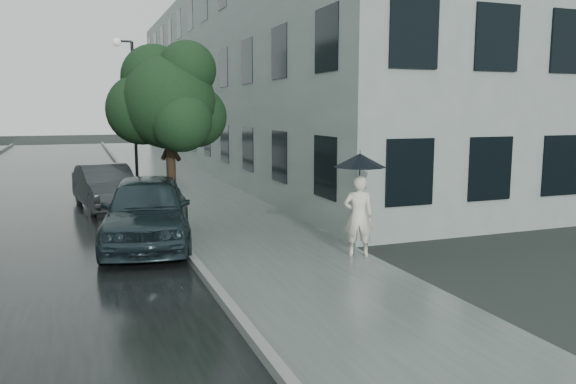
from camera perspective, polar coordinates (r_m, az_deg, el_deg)
name	(u,v)px	position (r m, az deg, el deg)	size (l,w,h in m)	color
ground	(295,276)	(10.26, 0.73, -8.51)	(120.00, 120.00, 0.00)	black
sidewalk	(187,188)	(21.69, -10.23, 0.40)	(3.50, 60.00, 0.01)	slate
kerb_near	(138,189)	(21.44, -15.03, 0.34)	(0.15, 60.00, 0.15)	slate
asphalt_road	(34,196)	(21.41, -24.38, -0.34)	(6.85, 60.00, 0.00)	black
building_near	(258,80)	(30.07, -3.11, 11.31)	(7.02, 36.00, 9.00)	gray
pedestrian	(358,216)	(11.48, 7.17, -2.44)	(0.60, 0.40, 1.66)	silver
umbrella	(360,160)	(11.35, 7.32, 3.21)	(1.23, 1.23, 1.22)	black
street_tree	(168,101)	(14.06, -12.05, 9.02)	(2.93, 2.66, 4.61)	#332619
lamp_post	(130,103)	(22.77, -15.72, 8.69)	(0.85, 0.32, 5.64)	black
car_near	(147,210)	(12.77, -14.10, -1.78)	(1.83, 4.56, 1.55)	#1C2A2F
car_far	(106,187)	(17.78, -18.01, 0.51)	(1.39, 3.99, 1.31)	#242729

